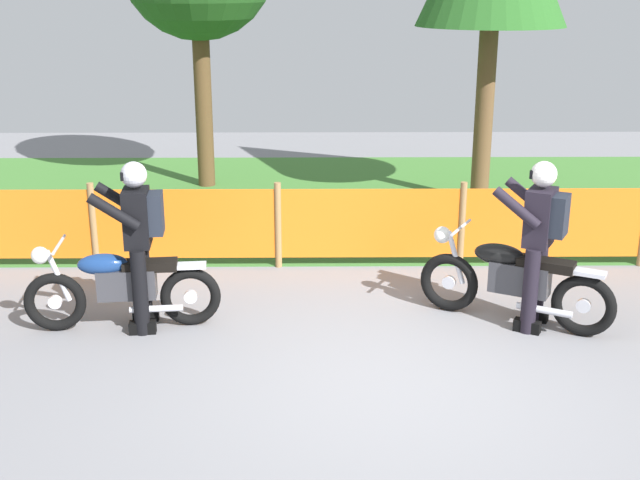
# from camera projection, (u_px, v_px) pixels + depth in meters

# --- Properties ---
(ground) EXTENTS (24.00, 24.00, 0.02)m
(ground) POSITION_uv_depth(u_px,v_px,m) (392.00, 380.00, 7.03)
(ground) COLOR gray
(grass_verge) EXTENTS (24.00, 6.29, 0.01)m
(grass_verge) POSITION_uv_depth(u_px,v_px,m) (356.00, 199.00, 12.79)
(grass_verge) COLOR #427A33
(grass_verge) RESTS_ON ground
(barrier_fence) EXTENTS (11.09, 0.08, 1.05)m
(barrier_fence) POSITION_uv_depth(u_px,v_px,m) (370.00, 224.00, 9.63)
(barrier_fence) COLOR #997547
(barrier_fence) RESTS_ON ground
(motorcycle_lead) EXTENTS (1.80, 1.06, 0.94)m
(motorcycle_lead) POSITION_uv_depth(u_px,v_px,m) (513.00, 280.00, 8.06)
(motorcycle_lead) COLOR black
(motorcycle_lead) RESTS_ON ground
(motorcycle_trailing) EXTENTS (1.92, 0.57, 0.91)m
(motorcycle_trailing) POSITION_uv_depth(u_px,v_px,m) (121.00, 286.00, 7.94)
(motorcycle_trailing) COLOR black
(motorcycle_trailing) RESTS_ON ground
(rider_lead) EXTENTS (0.79, 0.70, 1.69)m
(rider_lead) POSITION_uv_depth(u_px,v_px,m) (539.00, 236.00, 7.82)
(rider_lead) COLOR black
(rider_lead) RESTS_ON ground
(rider_trailing) EXTENTS (0.71, 0.58, 1.69)m
(rider_trailing) POSITION_uv_depth(u_px,v_px,m) (139.00, 236.00, 7.81)
(rider_trailing) COLOR black
(rider_trailing) RESTS_ON ground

